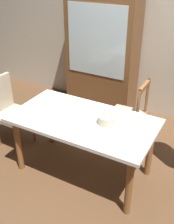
{
  "coord_description": "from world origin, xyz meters",
  "views": [
    {
      "loc": [
        1.27,
        -2.2,
        2.29
      ],
      "look_at": [
        0.05,
        0.0,
        0.84
      ],
      "focal_mm": 43.73,
      "sensor_mm": 36.0,
      "label": 1
    }
  ],
  "objects_px": {
    "chair_spindle_back": "(128,116)",
    "china_cabinet": "(102,54)",
    "plate_near_celebrant": "(40,116)",
    "plate_near_guest": "(116,140)",
    "dining_table": "(83,126)",
    "chair_upholstered": "(8,108)",
    "plate_far_side": "(85,109)",
    "birthday_cake": "(107,120)"
  },
  "relations": [
    {
      "from": "chair_spindle_back",
      "to": "chair_upholstered",
      "type": "xyz_separation_m",
      "value": [
        -1.44,
        -0.69,
        0.07
      ]
    },
    {
      "from": "china_cabinet",
      "to": "birthday_cake",
      "type": "bearing_deg",
      "value": -62.06
    },
    {
      "from": "birthday_cake",
      "to": "chair_upholstered",
      "type": "bearing_deg",
      "value": 178.84
    },
    {
      "from": "plate_near_celebrant",
      "to": "china_cabinet",
      "type": "distance_m",
      "value": 1.76
    },
    {
      "from": "chair_spindle_back",
      "to": "plate_near_guest",
      "type": "bearing_deg",
      "value": -76.73
    },
    {
      "from": "birthday_cake",
      "to": "plate_far_side",
      "type": "xyz_separation_m",
      "value": [
        -0.35,
        0.17,
        -0.04
      ]
    },
    {
      "from": "chair_upholstered",
      "to": "china_cabinet",
      "type": "distance_m",
      "value": 1.69
    },
    {
      "from": "birthday_cake",
      "to": "plate_near_celebrant",
      "type": "xyz_separation_m",
      "value": [
        -0.71,
        -0.22,
        -0.04
      ]
    },
    {
      "from": "china_cabinet",
      "to": "plate_near_guest",
      "type": "bearing_deg",
      "value": -59.87
    },
    {
      "from": "plate_near_celebrant",
      "to": "china_cabinet",
      "type": "bearing_deg",
      "value": 93.36
    },
    {
      "from": "plate_near_celebrant",
      "to": "plate_near_guest",
      "type": "relative_size",
      "value": 1.0
    },
    {
      "from": "dining_table",
      "to": "chair_spindle_back",
      "type": "xyz_separation_m",
      "value": [
        0.25,
        0.75,
        -0.19
      ]
    },
    {
      "from": "dining_table",
      "to": "birthday_cake",
      "type": "xyz_separation_m",
      "value": [
        0.27,
        0.03,
        0.14
      ]
    },
    {
      "from": "plate_near_celebrant",
      "to": "plate_near_guest",
      "type": "bearing_deg",
      "value": 0.0
    },
    {
      "from": "plate_near_celebrant",
      "to": "chair_spindle_back",
      "type": "xyz_separation_m",
      "value": [
        0.69,
        0.94,
        -0.29
      ]
    },
    {
      "from": "dining_table",
      "to": "chair_upholstered",
      "type": "bearing_deg",
      "value": 177.36
    },
    {
      "from": "dining_table",
      "to": "chair_upholstered",
      "type": "height_order",
      "value": "chair_upholstered"
    },
    {
      "from": "dining_table",
      "to": "china_cabinet",
      "type": "xyz_separation_m",
      "value": [
        -0.54,
        1.56,
        0.31
      ]
    },
    {
      "from": "plate_near_celebrant",
      "to": "china_cabinet",
      "type": "height_order",
      "value": "china_cabinet"
    },
    {
      "from": "plate_near_guest",
      "to": "chair_upholstered",
      "type": "xyz_separation_m",
      "value": [
        -1.66,
        0.25,
        -0.21
      ]
    },
    {
      "from": "chair_spindle_back",
      "to": "china_cabinet",
      "type": "bearing_deg",
      "value": 134.41
    },
    {
      "from": "plate_far_side",
      "to": "chair_spindle_back",
      "type": "bearing_deg",
      "value": 58.97
    },
    {
      "from": "plate_far_side",
      "to": "chair_upholstered",
      "type": "relative_size",
      "value": 0.23
    },
    {
      "from": "plate_near_celebrant",
      "to": "chair_spindle_back",
      "type": "bearing_deg",
      "value": 53.65
    },
    {
      "from": "plate_far_side",
      "to": "plate_near_guest",
      "type": "xyz_separation_m",
      "value": [
        0.56,
        -0.38,
        0.0
      ]
    },
    {
      "from": "china_cabinet",
      "to": "chair_upholstered",
      "type": "bearing_deg",
      "value": -113.18
    },
    {
      "from": "birthday_cake",
      "to": "plate_far_side",
      "type": "bearing_deg",
      "value": 154.69
    },
    {
      "from": "plate_far_side",
      "to": "plate_near_celebrant",
      "type": "bearing_deg",
      "value": -132.92
    },
    {
      "from": "dining_table",
      "to": "chair_upholstered",
      "type": "xyz_separation_m",
      "value": [
        -1.18,
        0.05,
        -0.11
      ]
    },
    {
      "from": "birthday_cake",
      "to": "chair_upholstered",
      "type": "height_order",
      "value": "chair_upholstered"
    },
    {
      "from": "plate_near_guest",
      "to": "birthday_cake",
      "type": "bearing_deg",
      "value": 133.03
    },
    {
      "from": "chair_upholstered",
      "to": "china_cabinet",
      "type": "relative_size",
      "value": 0.5
    },
    {
      "from": "chair_spindle_back",
      "to": "china_cabinet",
      "type": "xyz_separation_m",
      "value": [
        -0.79,
        0.81,
        0.49
      ]
    },
    {
      "from": "dining_table",
      "to": "plate_near_celebrant",
      "type": "relative_size",
      "value": 7.21
    },
    {
      "from": "dining_table",
      "to": "plate_near_guest",
      "type": "height_order",
      "value": "plate_near_guest"
    },
    {
      "from": "plate_near_guest",
      "to": "dining_table",
      "type": "bearing_deg",
      "value": 158.04
    },
    {
      "from": "plate_far_side",
      "to": "chair_upholstered",
      "type": "bearing_deg",
      "value": -172.9
    },
    {
      "from": "plate_near_guest",
      "to": "china_cabinet",
      "type": "distance_m",
      "value": 2.03
    },
    {
      "from": "plate_far_side",
      "to": "plate_near_guest",
      "type": "bearing_deg",
      "value": -34.65
    },
    {
      "from": "plate_far_side",
      "to": "chair_upholstered",
      "type": "height_order",
      "value": "chair_upholstered"
    },
    {
      "from": "plate_near_celebrant",
      "to": "plate_far_side",
      "type": "height_order",
      "value": "same"
    },
    {
      "from": "plate_near_celebrant",
      "to": "plate_far_side",
      "type": "bearing_deg",
      "value": 47.08
    }
  ]
}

